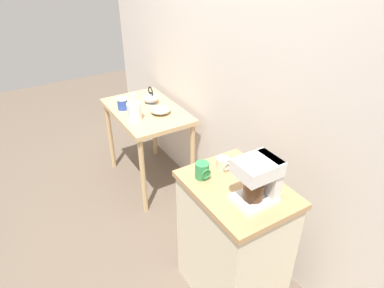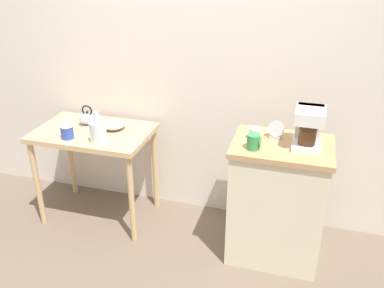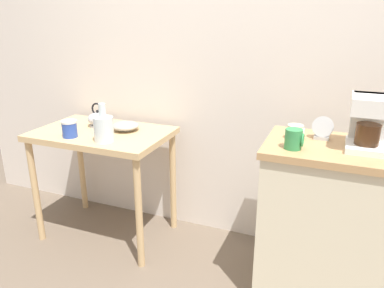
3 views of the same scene
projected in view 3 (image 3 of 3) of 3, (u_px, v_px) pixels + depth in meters
The scene contains 12 objects.
ground_plane at pixel (200, 260), 2.43m from camera, with size 8.00×8.00×0.00m, color #6B5B4C.
back_wall at pixel (242, 32), 2.33m from camera, with size 4.40×0.10×2.80m, color silver.
wooden_table at pixel (103, 146), 2.51m from camera, with size 0.88×0.57×0.78m.
kitchen_counter at pixel (322, 224), 2.00m from camera, with size 0.65×0.49×0.90m.
bowl_stoneware at pixel (125, 126), 2.48m from camera, with size 0.18×0.18×0.06m.
teakettle at pixel (98, 119), 2.57m from camera, with size 0.17×0.14×0.16m.
glass_carafe_vase at pixel (104, 128), 2.25m from camera, with size 0.12×0.12×0.24m.
canister_enamel at pixel (70, 129), 2.34m from camera, with size 0.10×0.10×0.11m.
coffee_maker at pixel (369, 120), 1.77m from camera, with size 0.18×0.22×0.26m.
mug_small_cream at pixel (296, 132), 1.94m from camera, with size 0.09×0.08×0.08m.
mug_tall_green at pixel (294, 139), 1.79m from camera, with size 0.09×0.08×0.10m.
table_clock at pixel (323, 129), 1.93m from camera, with size 0.11×0.05×0.12m.
Camera 3 is at (0.72, -1.91, 1.51)m, focal length 35.01 mm.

